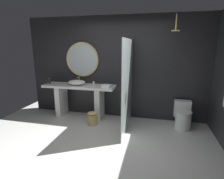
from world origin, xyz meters
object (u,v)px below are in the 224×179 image
at_px(vessel_sink, 77,82).
at_px(tumbler_cup, 94,83).
at_px(round_wall_mirror, 82,60).
at_px(folded_hand_towel, 107,86).
at_px(rain_shower_head, 176,29).
at_px(soap_dispenser, 49,81).
at_px(waste_bin, 92,118).
at_px(toilet, 183,116).

relative_size(vessel_sink, tumbler_cup, 4.73).
xyz_separation_m(round_wall_mirror, folded_hand_towel, (0.78, -0.43, -0.59)).
xyz_separation_m(vessel_sink, rain_shower_head, (2.34, -0.15, 1.27)).
relative_size(soap_dispenser, waste_bin, 0.48).
distance_m(soap_dispenser, folded_hand_towel, 1.62).
xyz_separation_m(rain_shower_head, waste_bin, (-1.77, -0.28, -2.04)).
bearing_deg(tumbler_cup, rain_shower_head, -5.75).
xyz_separation_m(soap_dispenser, round_wall_mirror, (0.83, 0.30, 0.56)).
bearing_deg(tumbler_cup, waste_bin, -76.80).
distance_m(round_wall_mirror, folded_hand_towel, 1.07).
height_order(vessel_sink, toilet, vessel_sink).
distance_m(vessel_sink, waste_bin, 1.05).
xyz_separation_m(waste_bin, folded_hand_towel, (0.30, 0.25, 0.75)).
relative_size(rain_shower_head, toilet, 0.57).
xyz_separation_m(vessel_sink, toilet, (2.65, -0.06, -0.66)).
relative_size(soap_dispenser, round_wall_mirror, 0.18).
relative_size(waste_bin, folded_hand_towel, 1.60).
relative_size(soap_dispenser, folded_hand_towel, 0.77).
height_order(tumbler_cup, waste_bin, tumbler_cup).
bearing_deg(rain_shower_head, folded_hand_towel, -178.60).
xyz_separation_m(toilet, folded_hand_towel, (-1.79, -0.12, 0.64)).
distance_m(toilet, folded_hand_towel, 1.91).
distance_m(tumbler_cup, toilet, 2.29).
distance_m(vessel_sink, round_wall_mirror, 0.63).
xyz_separation_m(vessel_sink, folded_hand_towel, (0.86, -0.19, -0.02)).
relative_size(round_wall_mirror, rain_shower_head, 2.66).
height_order(soap_dispenser, rain_shower_head, rain_shower_head).
height_order(rain_shower_head, toilet, rain_shower_head).
height_order(vessel_sink, tumbler_cup, vessel_sink).
distance_m(vessel_sink, soap_dispenser, 0.75).
relative_size(round_wall_mirror, folded_hand_towel, 4.38).
distance_m(tumbler_cup, soap_dispenser, 1.21).
bearing_deg(round_wall_mirror, toilet, -6.76).
xyz_separation_m(round_wall_mirror, waste_bin, (0.48, -0.67, -1.34)).
xyz_separation_m(soap_dispenser, folded_hand_towel, (1.61, -0.12, -0.03)).
relative_size(tumbler_cup, waste_bin, 0.30).
relative_size(tumbler_cup, rain_shower_head, 0.29).
bearing_deg(vessel_sink, rain_shower_head, -3.65).
height_order(round_wall_mirror, folded_hand_towel, round_wall_mirror).
bearing_deg(soap_dispenser, round_wall_mirror, 20.15).
height_order(soap_dispenser, toilet, soap_dispenser).
height_order(tumbler_cup, soap_dispenser, soap_dispenser).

